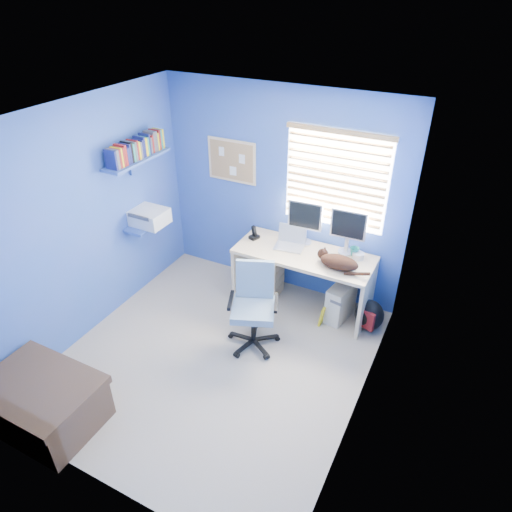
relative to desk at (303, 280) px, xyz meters
The scene contains 23 objects.
floor 1.39m from the desk, 110.19° to the right, with size 3.00×3.20×0.00m, color #ABA28B.
ceiling 2.51m from the desk, 110.19° to the right, with size 3.00×3.20×0.00m, color white.
wall_back 1.05m from the desk, 143.22° to the left, with size 3.00×0.01×2.50m, color #2F5CB6.
wall_front 3.02m from the desk, 99.18° to the right, with size 3.00×0.01×2.50m, color #2F5CB6.
wall_left 2.49m from the desk, 147.39° to the right, with size 0.01×3.20×2.50m, color #2F5CB6.
wall_right 1.85m from the desk, 50.39° to the right, with size 0.01×3.20×2.50m, color #2F5CB6.
desk is the anchor object (origin of this frame).
laptop 0.52m from the desk, 167.69° to the left, with size 0.33×0.26×0.22m, color silver.
monitor_left 0.68m from the desk, 113.10° to the left, with size 0.40×0.12×0.54m, color silver.
monitor_right 0.80m from the desk, 28.92° to the left, with size 0.40×0.12×0.54m, color silver.
phone 0.81m from the desk, behind, with size 0.09×0.11×0.17m, color black.
mug 0.70m from the desk, 21.97° to the left, with size 0.10×0.09×0.10m, color #1F8574.
cd_spindle 0.73m from the desk, 16.41° to the left, with size 0.13×0.13×0.07m, color silver.
cat 0.64m from the desk, 15.19° to the right, with size 0.42×0.22×0.15m, color black.
tower_pc 0.51m from the desk, ahead, with size 0.19×0.44×0.45m, color beige.
drawer_boxes 0.50m from the desk, behind, with size 0.35×0.28×0.54m, color tan.
yellow_book 0.48m from the desk, 30.61° to the right, with size 0.03×0.17×0.24m, color yellow.
backpack 0.86m from the desk, ahead, with size 0.33×0.25×0.38m, color black.
bed_corner 2.98m from the desk, 118.10° to the right, with size 0.97×0.69×0.47m, color #4A3427.
office_chair 0.87m from the desk, 104.74° to the right, with size 0.70×0.70×0.93m.
window_blinds 1.24m from the desk, 58.96° to the left, with size 1.15×0.05×1.10m.
corkboard 1.65m from the desk, 163.69° to the left, with size 0.64×0.02×0.52m.
wall_shelves 2.16m from the desk, 164.45° to the right, with size 0.42×0.90×1.05m.
Camera 1 is at (1.98, -2.95, 3.46)m, focal length 32.00 mm.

